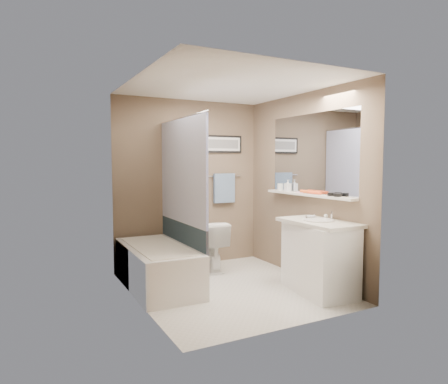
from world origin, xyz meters
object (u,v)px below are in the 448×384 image
toilet (209,245)px  glass_jar (280,187)px  vanity (319,258)px  candle_bowl_far (331,194)px  soap_bottle (288,186)px  candle_bowl_near (338,195)px  bathtub (158,267)px  hair_brush_back (307,192)px  hair_brush_front (315,192)px

toilet → glass_jar: size_ratio=6.96×
vanity → glass_jar: 1.30m
candle_bowl_far → soap_bottle: 0.84m
vanity → glass_jar: size_ratio=9.00×
candle_bowl_near → soap_bottle: bearing=90.0°
bathtub → candle_bowl_far: size_ratio=16.67×
candle_bowl_far → hair_brush_back: (0.00, 0.44, 0.00)m
vanity → soap_bottle: size_ratio=5.71×
candle_bowl_near → soap_bottle: 0.95m
bathtub → soap_bottle: (1.79, -0.19, 0.94)m
soap_bottle → bathtub: bearing=174.1°
glass_jar → soap_bottle: 0.18m
soap_bottle → candle_bowl_near: bearing=-90.0°
toilet → hair_brush_front: hair_brush_front is taller
bathtub → hair_brush_front: (1.79, -0.74, 0.89)m
bathtub → soap_bottle: 2.03m
bathtub → hair_brush_front: hair_brush_front is taller
candle_bowl_near → hair_brush_front: 0.39m
hair_brush_front → glass_jar: bearing=90.0°
glass_jar → vanity: bearing=-100.1°
glass_jar → soap_bottle: size_ratio=0.63×
candle_bowl_far → hair_brush_front: (0.00, 0.29, 0.00)m
candle_bowl_far → hair_brush_front: hair_brush_front is taller
hair_brush_back → glass_jar: (0.00, 0.57, 0.03)m
toilet → glass_jar: (0.90, -0.42, 0.82)m
vanity → hair_brush_front: 0.82m
hair_brush_front → soap_bottle: size_ratio=1.40×
hair_brush_back → soap_bottle: size_ratio=1.40×
hair_brush_front → glass_jar: (0.00, 0.73, 0.03)m
candle_bowl_near → hair_brush_back: hair_brush_back is taller
candle_bowl_far → bathtub: bearing=150.1°
toilet → glass_jar: glass_jar is taller
toilet → hair_brush_back: size_ratio=3.16×
candle_bowl_far → soap_bottle: bearing=90.0°
glass_jar → soap_bottle: bearing=-90.0°
candle_bowl_near → glass_jar: (0.00, 1.12, 0.03)m
candle_bowl_far → hair_brush_front: size_ratio=0.41×
hair_brush_front → glass_jar: glass_jar is taller
candle_bowl_far → glass_jar: (0.00, 1.02, 0.03)m
bathtub → hair_brush_back: 2.08m
candle_bowl_far → soap_bottle: soap_bottle is taller
vanity → candle_bowl_far: bearing=14.4°
bathtub → glass_jar: glass_jar is taller
toilet → candle_bowl_far: (0.90, -1.44, 0.79)m
toilet → hair_brush_front: 1.66m
glass_jar → toilet: bearing=154.9°
hair_brush_front → hair_brush_back: size_ratio=1.00×
hair_brush_back → vanity: bearing=-111.7°
bathtub → glass_jar: size_ratio=15.00×
vanity → glass_jar: glass_jar is taller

